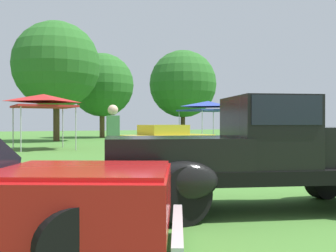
{
  "coord_description": "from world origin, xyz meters",
  "views": [
    {
      "loc": [
        -4.58,
        -4.36,
        1.31
      ],
      "look_at": [
        -0.88,
        2.41,
        1.25
      ],
      "focal_mm": 42.99,
      "sensor_mm": 36.0,
      "label": 1
    }
  ],
  "objects_px": {
    "show_car_lime": "(289,136)",
    "canopy_tent_center_field": "(208,105)",
    "spectator_between_cars": "(113,141)",
    "feature_pickup_truck": "(262,152)",
    "spectator_by_row": "(317,136)",
    "show_car_yellow": "(166,140)",
    "canopy_tent_left_field": "(44,100)"
  },
  "relations": [
    {
      "from": "show_car_lime",
      "to": "spectator_between_cars",
      "type": "relative_size",
      "value": 2.59
    },
    {
      "from": "show_car_yellow",
      "to": "show_car_lime",
      "type": "bearing_deg",
      "value": 3.48
    },
    {
      "from": "spectator_by_row",
      "to": "spectator_between_cars",
      "type": "bearing_deg",
      "value": -175.13
    },
    {
      "from": "feature_pickup_truck",
      "to": "show_car_yellow",
      "type": "height_order",
      "value": "feature_pickup_truck"
    },
    {
      "from": "show_car_lime",
      "to": "spectator_by_row",
      "type": "bearing_deg",
      "value": -130.31
    },
    {
      "from": "spectator_by_row",
      "to": "canopy_tent_center_field",
      "type": "xyz_separation_m",
      "value": [
        4.81,
        12.9,
        1.51
      ]
    },
    {
      "from": "canopy_tent_left_field",
      "to": "feature_pickup_truck",
      "type": "bearing_deg",
      "value": -89.79
    },
    {
      "from": "feature_pickup_truck",
      "to": "canopy_tent_center_field",
      "type": "distance_m",
      "value": 19.96
    },
    {
      "from": "spectator_by_row",
      "to": "canopy_tent_center_field",
      "type": "distance_m",
      "value": 13.85
    },
    {
      "from": "feature_pickup_truck",
      "to": "show_car_yellow",
      "type": "distance_m",
      "value": 11.05
    },
    {
      "from": "show_car_yellow",
      "to": "canopy_tent_center_field",
      "type": "distance_m",
      "value": 9.49
    },
    {
      "from": "show_car_lime",
      "to": "show_car_yellow",
      "type": "bearing_deg",
      "value": -176.52
    },
    {
      "from": "spectator_between_cars",
      "to": "show_car_lime",
      "type": "bearing_deg",
      "value": 30.39
    },
    {
      "from": "show_car_yellow",
      "to": "canopy_tent_left_field",
      "type": "height_order",
      "value": "canopy_tent_left_field"
    },
    {
      "from": "canopy_tent_center_field",
      "to": "spectator_by_row",
      "type": "bearing_deg",
      "value": -110.46
    },
    {
      "from": "show_car_lime",
      "to": "canopy_tent_left_field",
      "type": "distance_m",
      "value": 12.65
    },
    {
      "from": "feature_pickup_truck",
      "to": "spectator_between_cars",
      "type": "xyz_separation_m",
      "value": [
        -1.08,
        3.39,
        0.04
      ]
    },
    {
      "from": "show_car_lime",
      "to": "canopy_tent_center_field",
      "type": "height_order",
      "value": "canopy_tent_center_field"
    },
    {
      "from": "spectator_by_row",
      "to": "canopy_tent_left_field",
      "type": "distance_m",
      "value": 13.02
    },
    {
      "from": "show_car_lime",
      "to": "spectator_between_cars",
      "type": "bearing_deg",
      "value": -149.61
    },
    {
      "from": "show_car_lime",
      "to": "spectator_by_row",
      "type": "height_order",
      "value": "spectator_by_row"
    },
    {
      "from": "canopy_tent_left_field",
      "to": "spectator_between_cars",
      "type": "bearing_deg",
      "value": -94.83
    },
    {
      "from": "spectator_by_row",
      "to": "canopy_tent_left_field",
      "type": "bearing_deg",
      "value": 116.66
    },
    {
      "from": "show_car_lime",
      "to": "canopy_tent_center_field",
      "type": "distance_m",
      "value": 6.43
    },
    {
      "from": "feature_pickup_truck",
      "to": "spectator_between_cars",
      "type": "bearing_deg",
      "value": 107.73
    },
    {
      "from": "feature_pickup_truck",
      "to": "canopy_tent_center_field",
      "type": "bearing_deg",
      "value": 57.96
    },
    {
      "from": "canopy_tent_center_field",
      "to": "feature_pickup_truck",
      "type": "bearing_deg",
      "value": -122.04
    },
    {
      "from": "show_car_lime",
      "to": "spectator_between_cars",
      "type": "height_order",
      "value": "spectator_between_cars"
    },
    {
      "from": "show_car_lime",
      "to": "spectator_between_cars",
      "type": "xyz_separation_m",
      "value": [
        -12.61,
        -7.39,
        0.31
      ]
    },
    {
      "from": "feature_pickup_truck",
      "to": "show_car_yellow",
      "type": "xyz_separation_m",
      "value": [
        3.94,
        10.32,
        -0.27
      ]
    },
    {
      "from": "spectator_between_cars",
      "to": "spectator_by_row",
      "type": "bearing_deg",
      "value": 4.87
    },
    {
      "from": "feature_pickup_truck",
      "to": "spectator_by_row",
      "type": "bearing_deg",
      "value": 34.64
    }
  ]
}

